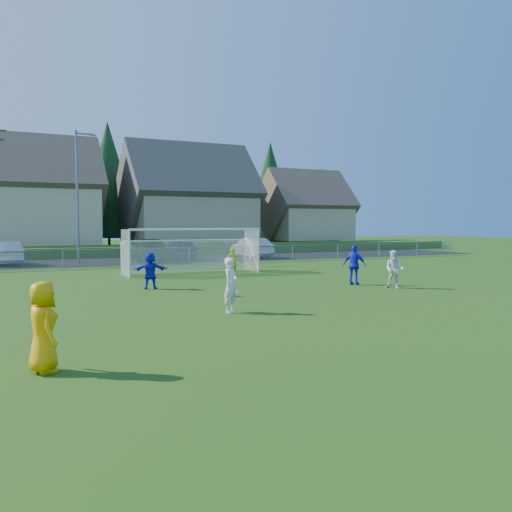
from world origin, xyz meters
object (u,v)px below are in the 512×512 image
Objects in this scene: soccer_ball at (236,294)px; soccer_goal at (191,244)px; goalkeeper at (232,261)px; car_e at (181,249)px; player_blue_a at (354,265)px; car_b at (5,253)px; player_white_b at (394,269)px; player_blue_b at (150,271)px; referee at (43,327)px; car_d at (149,250)px; car_f at (252,248)px; player_white_a at (231,285)px.

soccer_goal is (1.71, 9.78, 1.52)m from soccer_ball.
goalkeeper is 0.31× the size of car_e.
soccer_goal is (-4.68, 8.60, 0.73)m from player_blue_a.
car_b is at bearing 0.43° from player_blue_a.
soccer_ball is 9.11m from goalkeeper.
player_white_b is 0.22× the size of soccer_goal.
player_blue_b is (-9.37, 4.41, -0.03)m from player_white_b.
goalkeeper is (-2.80, 7.17, -0.18)m from player_blue_a.
soccer_goal reaches higher than soccer_ball.
soccer_goal is at bearing 80.07° from soccer_ball.
player_blue_a is 1.15× the size of player_blue_b.
goalkeeper is 13.12m from car_e.
player_white_b is at bearing -74.15° from referee.
referee is at bearing 74.68° from car_e.
car_d is 8.51m from car_f.
player_white_b is 0.34× the size of car_f.
player_white_a is 26.83m from car_f.
car_e is at bearing -33.74° from referee.
goalkeeper is (11.09, 16.22, -0.14)m from referee.
car_b reaches higher than soccer_ball.
soccer_ball is 0.12× the size of player_blue_a.
soccer_ball is at bearing -54.17° from referee.
car_b is (-7.28, 20.95, 0.67)m from soccer_ball.
player_white_b is at bearing 168.29° from player_blue_a.
player_blue_a is 9.81m from soccer_goal.
car_d is (-4.16, 18.91, -0.08)m from player_blue_a.
player_white_b is 21.46m from car_f.
referee is 29.60m from car_d.
car_d is at bearing -72.82° from goalkeeper.
player_white_b is at bearing 103.31° from car_e.
goalkeeper is at bearing 91.49° from car_e.
referee is 16.58m from player_blue_a.
player_white_a is 23.67m from car_d.
player_blue_a is 0.38× the size of car_e.
referee is 0.37× the size of car_e.
soccer_goal is (-0.51, -10.31, 0.81)m from car_d.
player_blue_a is 0.32× the size of car_d.
player_blue_a is 0.24× the size of soccer_goal.
player_white_b is 1.94m from player_blue_a.
soccer_goal is (-1.88, 1.42, 0.91)m from goalkeeper.
player_blue_a is (-0.74, 1.79, 0.09)m from player_white_b.
car_b is at bearing 128.82° from soccer_goal.
soccer_ball is 0.13× the size of referee.
player_white_a is at bearing 82.70° from car_e.
car_f is (4.33, 19.37, -0.11)m from player_blue_a.
car_b is 0.63× the size of soccer_goal.
goalkeeper is at bearing 125.13° from car_b.
player_white_b is 25.93m from car_b.
referee reaches higher than player_white_b.
car_d is 10.36m from soccer_goal.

